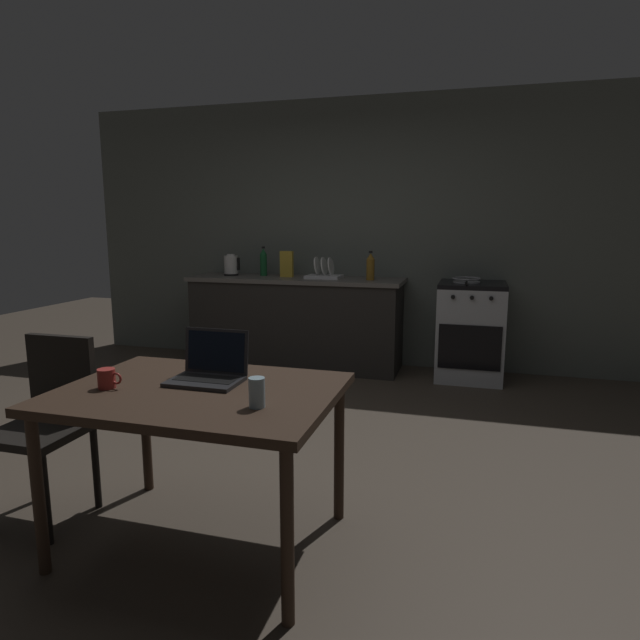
{
  "coord_description": "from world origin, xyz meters",
  "views": [
    {
      "loc": [
        1.26,
        -2.97,
        1.45
      ],
      "look_at": [
        0.23,
        0.62,
        0.78
      ],
      "focal_mm": 30.59,
      "sensor_mm": 36.0,
      "label": 1
    }
  ],
  "objects_px": {
    "stove_oven": "(470,331)",
    "chair": "(50,414)",
    "frying_pan": "(467,280)",
    "bottle": "(370,266)",
    "laptop": "(209,371)",
    "electric_kettle": "(231,265)",
    "cereal_box": "(287,264)",
    "dining_table": "(199,404)",
    "coffee_mug": "(107,378)",
    "drinking_glass": "(257,392)",
    "dish_rack": "(324,273)",
    "bottle_b": "(263,262)"
  },
  "relations": [
    {
      "from": "dining_table",
      "to": "bottle_b",
      "type": "bearing_deg",
      "value": 106.91
    },
    {
      "from": "bottle_b",
      "to": "coffee_mug",
      "type": "bearing_deg",
      "value": -79.92
    },
    {
      "from": "chair",
      "to": "dish_rack",
      "type": "bearing_deg",
      "value": 82.35
    },
    {
      "from": "stove_oven",
      "to": "frying_pan",
      "type": "bearing_deg",
      "value": -155.02
    },
    {
      "from": "stove_oven",
      "to": "frying_pan",
      "type": "relative_size",
      "value": 2.1
    },
    {
      "from": "chair",
      "to": "drinking_glass",
      "type": "relative_size",
      "value": 7.5
    },
    {
      "from": "chair",
      "to": "cereal_box",
      "type": "distance_m",
      "value": 3.15
    },
    {
      "from": "stove_oven",
      "to": "coffee_mug",
      "type": "bearing_deg",
      "value": -115.03
    },
    {
      "from": "chair",
      "to": "electric_kettle",
      "type": "height_order",
      "value": "electric_kettle"
    },
    {
      "from": "stove_oven",
      "to": "dish_rack",
      "type": "height_order",
      "value": "dish_rack"
    },
    {
      "from": "chair",
      "to": "stove_oven",
      "type": "bearing_deg",
      "value": 59.82
    },
    {
      "from": "bottle",
      "to": "drinking_glass",
      "type": "height_order",
      "value": "bottle"
    },
    {
      "from": "bottle",
      "to": "laptop",
      "type": "bearing_deg",
      "value": -93.52
    },
    {
      "from": "frying_pan",
      "to": "bottle",
      "type": "bearing_deg",
      "value": -178.6
    },
    {
      "from": "frying_pan",
      "to": "bottle_b",
      "type": "height_order",
      "value": "bottle_b"
    },
    {
      "from": "stove_oven",
      "to": "dining_table",
      "type": "relative_size",
      "value": 0.76
    },
    {
      "from": "dining_table",
      "to": "laptop",
      "type": "xyz_separation_m",
      "value": [
        -0.01,
        0.12,
        0.12
      ]
    },
    {
      "from": "drinking_glass",
      "to": "frying_pan",
      "type": "bearing_deg",
      "value": 77.45
    },
    {
      "from": "cereal_box",
      "to": "electric_kettle",
      "type": "bearing_deg",
      "value": -178.1
    },
    {
      "from": "stove_oven",
      "to": "dish_rack",
      "type": "distance_m",
      "value": 1.51
    },
    {
      "from": "chair",
      "to": "electric_kettle",
      "type": "relative_size",
      "value": 4.06
    },
    {
      "from": "bottle",
      "to": "bottle_b",
      "type": "distance_m",
      "value": 1.15
    },
    {
      "from": "stove_oven",
      "to": "dining_table",
      "type": "bearing_deg",
      "value": -109.71
    },
    {
      "from": "laptop",
      "to": "chair",
      "type": "bearing_deg",
      "value": -179.16
    },
    {
      "from": "bottle",
      "to": "cereal_box",
      "type": "distance_m",
      "value": 0.87
    },
    {
      "from": "frying_pan",
      "to": "stove_oven",
      "type": "bearing_deg",
      "value": 24.98
    },
    {
      "from": "laptop",
      "to": "frying_pan",
      "type": "xyz_separation_m",
      "value": [
        1.07,
        2.98,
        0.15
      ]
    },
    {
      "from": "coffee_mug",
      "to": "dining_table",
      "type": "bearing_deg",
      "value": 14.65
    },
    {
      "from": "drinking_glass",
      "to": "cereal_box",
      "type": "height_order",
      "value": "cereal_box"
    },
    {
      "from": "stove_oven",
      "to": "electric_kettle",
      "type": "relative_size",
      "value": 4.11
    },
    {
      "from": "dining_table",
      "to": "bottle_b",
      "type": "distance_m",
      "value": 3.37
    },
    {
      "from": "frying_pan",
      "to": "chair",
      "type": "bearing_deg",
      "value": -122.07
    },
    {
      "from": "stove_oven",
      "to": "chair",
      "type": "relative_size",
      "value": 1.01
    },
    {
      "from": "laptop",
      "to": "drinking_glass",
      "type": "height_order",
      "value": "laptop"
    },
    {
      "from": "laptop",
      "to": "electric_kettle",
      "type": "bearing_deg",
      "value": 108.91
    },
    {
      "from": "frying_pan",
      "to": "coffee_mug",
      "type": "height_order",
      "value": "frying_pan"
    },
    {
      "from": "dining_table",
      "to": "drinking_glass",
      "type": "bearing_deg",
      "value": -24.19
    },
    {
      "from": "chair",
      "to": "bottle",
      "type": "bearing_deg",
      "value": 73.79
    },
    {
      "from": "electric_kettle",
      "to": "laptop",
      "type": "bearing_deg",
      "value": -66.73
    },
    {
      "from": "dish_rack",
      "to": "drinking_glass",
      "type": "bearing_deg",
      "value": -78.9
    },
    {
      "from": "electric_kettle",
      "to": "bottle_b",
      "type": "relative_size",
      "value": 0.74
    },
    {
      "from": "frying_pan",
      "to": "dining_table",
      "type": "bearing_deg",
      "value": -108.95
    },
    {
      "from": "laptop",
      "to": "cereal_box",
      "type": "xyz_separation_m",
      "value": [
        -0.69,
        3.03,
        0.26
      ]
    },
    {
      "from": "drinking_glass",
      "to": "cereal_box",
      "type": "relative_size",
      "value": 0.46
    },
    {
      "from": "dining_table",
      "to": "stove_oven",
      "type": "bearing_deg",
      "value": 70.29
    },
    {
      "from": "electric_kettle",
      "to": "coffee_mug",
      "type": "xyz_separation_m",
      "value": [
        0.92,
        -3.23,
        -0.23
      ]
    },
    {
      "from": "dining_table",
      "to": "dish_rack",
      "type": "bearing_deg",
      "value": 95.54
    },
    {
      "from": "stove_oven",
      "to": "frying_pan",
      "type": "height_order",
      "value": "frying_pan"
    },
    {
      "from": "bottle_b",
      "to": "chair",
      "type": "bearing_deg",
      "value": -87.74
    },
    {
      "from": "electric_kettle",
      "to": "bottle_b",
      "type": "height_order",
      "value": "bottle_b"
    }
  ]
}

